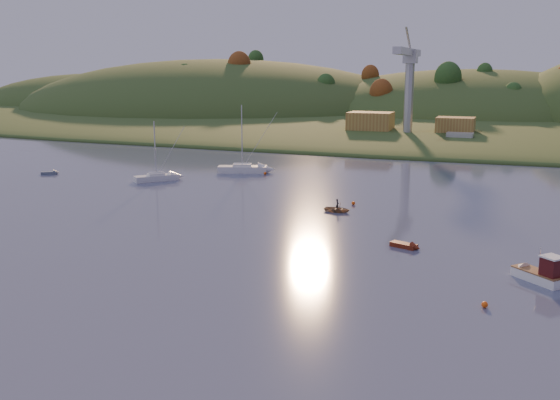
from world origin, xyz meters
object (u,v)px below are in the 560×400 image
(canoe, at_px, (337,209))
(sailboat_near, at_px, (156,177))
(sailboat_far, at_px, (242,168))
(fishing_boat, at_px, (535,272))
(grey_dinghy, at_px, (52,173))
(red_tender, at_px, (409,246))

(canoe, bearing_deg, sailboat_near, 75.42)
(sailboat_far, distance_m, canoe, 33.99)
(fishing_boat, distance_m, grey_dinghy, 83.41)
(fishing_boat, distance_m, canoe, 30.28)
(sailboat_near, distance_m, red_tender, 51.59)
(grey_dinghy, bearing_deg, canoe, -42.43)
(canoe, bearing_deg, fishing_boat, -126.15)
(red_tender, distance_m, grey_dinghy, 70.26)
(sailboat_near, xyz_separation_m, sailboat_far, (9.68, 12.75, 0.10))
(sailboat_near, bearing_deg, canoe, -66.53)
(fishing_boat, height_order, sailboat_far, sailboat_far)
(fishing_boat, relative_size, sailboat_far, 0.43)
(sailboat_far, height_order, red_tender, sailboat_far)
(fishing_boat, bearing_deg, grey_dinghy, 21.11)
(sailboat_near, height_order, canoe, sailboat_near)
(canoe, relative_size, red_tender, 1.00)
(canoe, distance_m, grey_dinghy, 55.59)
(fishing_boat, bearing_deg, sailboat_far, -0.20)
(fishing_boat, bearing_deg, canoe, 2.37)
(red_tender, relative_size, grey_dinghy, 1.09)
(red_tender, bearing_deg, grey_dinghy, 179.99)
(sailboat_far, xyz_separation_m, red_tender, (35.69, -37.31, -0.53))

